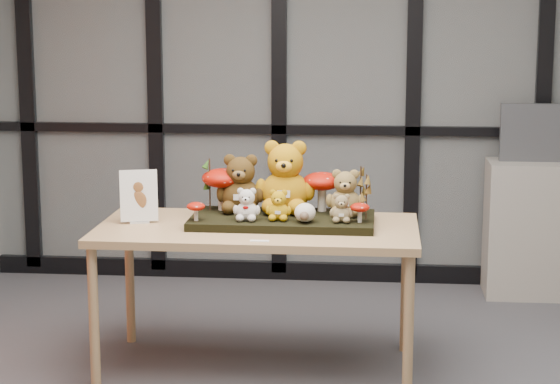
# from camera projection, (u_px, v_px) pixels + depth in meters

# --- Properties ---
(room_shell) EXTENTS (5.00, 5.00, 5.00)m
(room_shell) POSITION_uv_depth(u_px,v_px,m) (330.00, 55.00, 4.30)
(room_shell) COLOR #B5B3AB
(room_shell) RESTS_ON floor
(glass_partition) EXTENTS (4.90, 0.06, 2.78)m
(glass_partition) POSITION_uv_depth(u_px,v_px,m) (346.00, 75.00, 6.77)
(glass_partition) COLOR #2D383F
(glass_partition) RESTS_ON floor
(display_table) EXTENTS (1.65, 0.84, 0.77)m
(display_table) POSITION_uv_depth(u_px,v_px,m) (258.00, 239.00, 5.21)
(display_table) COLOR tan
(display_table) RESTS_ON floor
(diorama_tray) EXTENTS (0.95, 0.48, 0.04)m
(diorama_tray) POSITION_uv_depth(u_px,v_px,m) (282.00, 220.00, 5.24)
(diorama_tray) COLOR black
(diorama_tray) RESTS_ON display_table
(bear_pooh_yellow) EXTENTS (0.32, 0.29, 0.42)m
(bear_pooh_yellow) POSITION_uv_depth(u_px,v_px,m) (285.00, 173.00, 5.32)
(bear_pooh_yellow) COLOR #B97D0C
(bear_pooh_yellow) RESTS_ON diorama_tray
(bear_brown_medium) EXTENTS (0.26, 0.23, 0.34)m
(bear_brown_medium) POSITION_uv_depth(u_px,v_px,m) (241.00, 180.00, 5.33)
(bear_brown_medium) COLOR #442E10
(bear_brown_medium) RESTS_ON diorama_tray
(bear_tan_back) EXTENTS (0.20, 0.18, 0.26)m
(bear_tan_back) POSITION_uv_depth(u_px,v_px,m) (345.00, 190.00, 5.24)
(bear_tan_back) COLOR olive
(bear_tan_back) RESTS_ON diorama_tray
(bear_small_yellow) EXTENTS (0.13, 0.12, 0.17)m
(bear_small_yellow) POSITION_uv_depth(u_px,v_px,m) (279.00, 203.00, 5.13)
(bear_small_yellow) COLOR #C3900C
(bear_small_yellow) RESTS_ON diorama_tray
(bear_white_bow) EXTENTS (0.14, 0.13, 0.18)m
(bear_white_bow) POSITION_uv_depth(u_px,v_px,m) (247.00, 202.00, 5.13)
(bear_white_bow) COLOR silver
(bear_white_bow) RESTS_ON diorama_tray
(bear_beige_small) EXTENTS (0.12, 0.11, 0.16)m
(bear_beige_small) POSITION_uv_depth(u_px,v_px,m) (342.00, 207.00, 5.09)
(bear_beige_small) COLOR olive
(bear_beige_small) RESTS_ON diorama_tray
(plush_cream_hedgehog) EXTENTS (0.08, 0.08, 0.11)m
(plush_cream_hedgehog) POSITION_uv_depth(u_px,v_px,m) (305.00, 212.00, 5.09)
(plush_cream_hedgehog) COLOR #F0E5D0
(plush_cream_hedgehog) RESTS_ON diorama_tray
(mushroom_back_left) EXTENTS (0.22, 0.22, 0.25)m
(mushroom_back_left) POSITION_uv_depth(u_px,v_px,m) (223.00, 187.00, 5.38)
(mushroom_back_left) COLOR #9F1005
(mushroom_back_left) RESTS_ON diorama_tray
(mushroom_back_right) EXTENTS (0.21, 0.21, 0.23)m
(mushroom_back_right) POSITION_uv_depth(u_px,v_px,m) (322.00, 190.00, 5.35)
(mushroom_back_right) COLOR #9F1005
(mushroom_back_right) RESTS_ON diorama_tray
(mushroom_front_left) EXTENTS (0.09, 0.09, 0.10)m
(mushroom_front_left) POSITION_uv_depth(u_px,v_px,m) (196.00, 210.00, 5.12)
(mushroom_front_left) COLOR #9F1005
(mushroom_front_left) RESTS_ON diorama_tray
(mushroom_front_right) EXTENTS (0.10, 0.10, 0.11)m
(mushroom_front_right) POSITION_uv_depth(u_px,v_px,m) (360.00, 212.00, 5.08)
(mushroom_front_right) COLOR #9F1005
(mushroom_front_right) RESTS_ON diorama_tray
(sprig_green_far_left) EXTENTS (0.05, 0.05, 0.28)m
(sprig_green_far_left) POSITION_uv_depth(u_px,v_px,m) (210.00, 184.00, 5.37)
(sprig_green_far_left) COLOR #113B0D
(sprig_green_far_left) RESTS_ON diorama_tray
(sprig_green_mid_left) EXTENTS (0.05, 0.05, 0.23)m
(sprig_green_mid_left) POSITION_uv_depth(u_px,v_px,m) (235.00, 188.00, 5.41)
(sprig_green_mid_left) COLOR #113B0D
(sprig_green_mid_left) RESTS_ON diorama_tray
(sprig_dry_far_right) EXTENTS (0.05, 0.05, 0.25)m
(sprig_dry_far_right) POSITION_uv_depth(u_px,v_px,m) (361.00, 190.00, 5.27)
(sprig_dry_far_right) COLOR brown
(sprig_dry_far_right) RESTS_ON diorama_tray
(sprig_dry_mid_right) EXTENTS (0.05, 0.05, 0.23)m
(sprig_dry_mid_right) POSITION_uv_depth(u_px,v_px,m) (366.00, 197.00, 5.15)
(sprig_dry_mid_right) COLOR brown
(sprig_dry_mid_right) RESTS_ON diorama_tray
(sprig_green_centre) EXTENTS (0.05, 0.05, 0.19)m
(sprig_green_centre) POSITION_uv_depth(u_px,v_px,m) (276.00, 192.00, 5.40)
(sprig_green_centre) COLOR #113B0D
(sprig_green_centre) RESTS_ON diorama_tray
(sign_holder) EXTENTS (0.20, 0.10, 0.28)m
(sign_holder) POSITION_uv_depth(u_px,v_px,m) (139.00, 199.00, 5.25)
(sign_holder) COLOR silver
(sign_holder) RESTS_ON display_table
(label_card) EXTENTS (0.09, 0.03, 0.00)m
(label_card) POSITION_uv_depth(u_px,v_px,m) (260.00, 241.00, 4.87)
(label_card) COLOR white
(label_card) RESTS_ON display_table
(cabinet) EXTENTS (0.67, 0.39, 0.89)m
(cabinet) POSITION_uv_depth(u_px,v_px,m) (537.00, 229.00, 6.61)
(cabinet) COLOR #9C978C
(cabinet) RESTS_ON floor
(monitor) EXTENTS (0.53, 0.05, 0.37)m
(monitor) POSITION_uv_depth(u_px,v_px,m) (542.00, 133.00, 6.51)
(monitor) COLOR #484B50
(monitor) RESTS_ON cabinet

